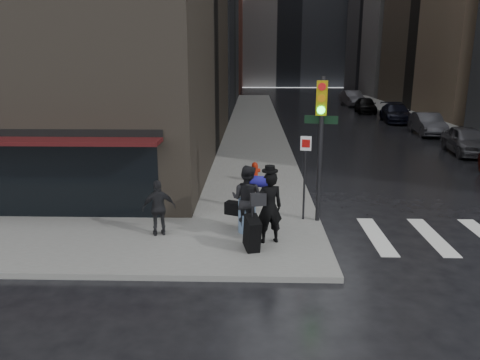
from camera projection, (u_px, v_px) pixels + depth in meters
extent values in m
plane|color=black|center=(256.00, 248.00, 12.70)|extent=(140.00, 140.00, 0.00)
cube|color=slate|center=(254.00, 119.00, 38.79)|extent=(4.00, 50.00, 0.15)
cube|color=slate|center=(418.00, 120.00, 38.42)|extent=(3.00, 50.00, 0.15)
cube|color=silver|center=(376.00, 236.00, 13.57)|extent=(0.50, 3.00, 0.01)
cube|color=silver|center=(432.00, 236.00, 13.52)|extent=(0.50, 3.00, 0.01)
cube|color=maroon|center=(167.00, 3.00, 69.71)|extent=(22.00, 20.00, 26.00)
cube|color=slate|center=(442.00, 2.00, 64.92)|extent=(22.00, 20.00, 25.00)
cube|color=black|center=(31.00, 178.00, 14.51)|extent=(8.00, 0.12, 2.60)
cube|color=#3B0D0E|center=(18.00, 141.00, 13.71)|extent=(8.40, 1.10, 0.12)
cube|color=black|center=(24.00, 133.00, 14.08)|extent=(8.40, 0.08, 0.22)
imported|color=black|center=(269.00, 207.00, 12.49)|extent=(0.82, 0.64, 1.97)
cylinder|color=black|center=(270.00, 171.00, 12.24)|extent=(0.42, 0.42, 0.05)
cylinder|color=black|center=(270.00, 169.00, 12.22)|extent=(0.26, 0.26, 0.16)
cube|color=black|center=(258.00, 200.00, 12.29)|extent=(0.44, 0.24, 0.34)
cube|color=black|center=(252.00, 234.00, 12.06)|extent=(0.51, 0.82, 1.00)
cylinder|color=black|center=(252.00, 214.00, 11.93)|extent=(0.04, 0.04, 0.46)
imported|color=black|center=(247.00, 199.00, 13.23)|extent=(1.17, 1.07, 1.97)
cube|color=black|center=(235.00, 208.00, 13.69)|extent=(0.67, 0.53, 0.37)
cylinder|color=navy|center=(260.00, 181.00, 13.08)|extent=(0.65, 0.45, 0.31)
imported|color=black|center=(159.00, 208.00, 13.07)|extent=(1.00, 0.64, 1.59)
cylinder|color=black|center=(320.00, 151.00, 13.89)|extent=(0.13, 0.13, 4.35)
cube|color=#AD950B|center=(322.00, 98.00, 13.27)|extent=(0.34, 0.26, 0.98)
cylinder|color=red|center=(322.00, 87.00, 13.09)|extent=(0.22, 0.10, 0.22)
cylinder|color=orange|center=(322.00, 98.00, 13.17)|extent=(0.22, 0.10, 0.22)
cylinder|color=#19E533|center=(321.00, 110.00, 13.25)|extent=(0.22, 0.10, 0.22)
cylinder|color=black|center=(305.00, 178.00, 14.22)|extent=(0.07, 0.07, 2.61)
cube|color=white|center=(306.00, 143.00, 13.91)|extent=(0.32, 0.09, 0.43)
cube|color=black|center=(321.00, 120.00, 13.74)|extent=(0.96, 0.25, 0.24)
cylinder|color=#981B09|center=(255.00, 180.00, 19.04)|extent=(0.34, 0.34, 0.11)
cylinder|color=#981B09|center=(255.00, 173.00, 18.98)|extent=(0.26, 0.26, 0.64)
sphere|color=#981B09|center=(255.00, 165.00, 18.89)|extent=(0.24, 0.24, 0.24)
cylinder|color=#981B09|center=(255.00, 171.00, 18.95)|extent=(0.45, 0.28, 0.15)
imported|color=#4C4B50|center=(466.00, 140.00, 25.02)|extent=(2.14, 4.45, 1.47)
imported|color=#393A3E|center=(428.00, 124.00, 31.28)|extent=(1.83, 4.48, 1.44)
imported|color=black|center=(396.00, 113.00, 37.56)|extent=(2.45, 5.11, 1.44)
imported|color=black|center=(366.00, 105.00, 43.86)|extent=(2.08, 4.39, 1.45)
imported|color=#404045|center=(352.00, 98.00, 50.11)|extent=(2.06, 5.02, 1.62)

